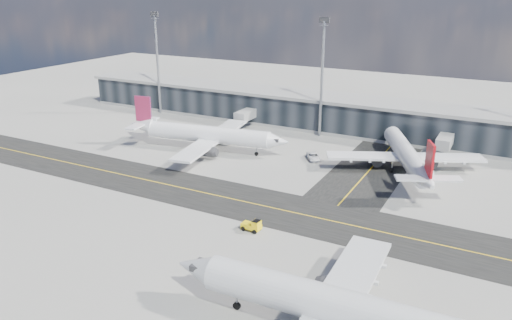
# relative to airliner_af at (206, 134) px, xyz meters

# --- Properties ---
(ground) EXTENTS (300.00, 300.00, 0.00)m
(ground) POSITION_rel_airliner_af_xyz_m (18.86, -25.00, -3.80)
(ground) COLOR gray
(ground) RESTS_ON ground
(taxiway_lanes) EXTENTS (180.00, 63.00, 0.03)m
(taxiway_lanes) POSITION_rel_airliner_af_xyz_m (22.78, -14.26, -3.79)
(taxiway_lanes) COLOR black
(taxiway_lanes) RESTS_ON ground
(terminal_concourse) EXTENTS (152.00, 19.80, 8.80)m
(terminal_concourse) POSITION_rel_airliner_af_xyz_m (18.90, 29.93, 0.29)
(terminal_concourse) COLOR black
(terminal_concourse) RESTS_ON ground
(floodlight_masts) EXTENTS (102.50, 0.70, 28.90)m
(floodlight_masts) POSITION_rel_airliner_af_xyz_m (18.86, 23.00, 11.80)
(floodlight_masts) COLOR gray
(floodlight_masts) RESTS_ON ground
(airliner_af) EXTENTS (38.81, 33.23, 11.51)m
(airliner_af) POSITION_rel_airliner_af_xyz_m (0.00, 0.00, 0.00)
(airliner_af) COLOR white
(airliner_af) RESTS_ON ground
(airliner_redtail) EXTENTS (30.64, 35.52, 11.05)m
(airliner_redtail) POSITION_rel_airliner_af_xyz_m (43.55, 7.01, -0.15)
(airliner_redtail) COLOR white
(airliner_redtail) RESTS_ON ground
(airliner_near) EXTENTS (41.69, 35.49, 12.37)m
(airliner_near) POSITION_rel_airliner_af_xyz_m (49.02, -47.88, 0.29)
(airliner_near) COLOR silver
(airliner_near) RESTS_ON ground
(baggage_tug) EXTENTS (3.20, 1.80, 1.94)m
(baggage_tug) POSITION_rel_airliner_af_xyz_m (28.30, -30.06, -2.83)
(baggage_tug) COLOR yellow
(baggage_tug) RESTS_ON ground
(service_van) EXTENTS (5.00, 5.76, 1.47)m
(service_van) POSITION_rel_airliner_af_xyz_m (24.27, 5.34, -3.06)
(service_van) COLOR white
(service_van) RESTS_ON ground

